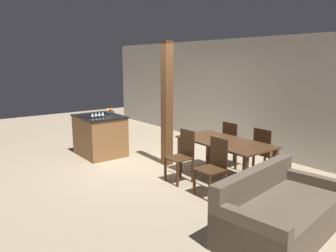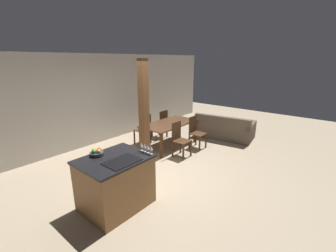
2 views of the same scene
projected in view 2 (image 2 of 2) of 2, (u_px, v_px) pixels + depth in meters
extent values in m
plane|color=tan|center=(158.00, 172.00, 5.26)|extent=(16.00, 16.00, 0.00)
cube|color=beige|center=(87.00, 101.00, 6.59)|extent=(11.20, 0.08, 2.70)
cube|color=olive|center=(116.00, 183.00, 3.93)|extent=(1.11, 0.89, 0.89)
cube|color=black|center=(114.00, 159.00, 3.80)|extent=(1.15, 0.93, 0.04)
cube|color=black|center=(122.00, 161.00, 3.66)|extent=(0.56, 0.40, 0.01)
cylinder|color=#383D47|center=(97.00, 153.00, 3.89)|extent=(0.24, 0.24, 0.05)
sphere|color=red|center=(99.00, 150.00, 3.92)|extent=(0.08, 0.08, 0.08)
sphere|color=gold|center=(94.00, 150.00, 3.90)|extent=(0.08, 0.08, 0.08)
sphere|color=#3D8E38|center=(94.00, 152.00, 3.84)|extent=(0.08, 0.08, 0.08)
sphere|color=yellow|center=(99.00, 151.00, 3.85)|extent=(0.08, 0.08, 0.08)
cylinder|color=silver|center=(151.00, 154.00, 3.93)|extent=(0.06, 0.06, 0.00)
cylinder|color=silver|center=(151.00, 152.00, 3.91)|extent=(0.01, 0.01, 0.07)
cone|color=silver|center=(151.00, 148.00, 3.89)|extent=(0.07, 0.07, 0.07)
cylinder|color=silver|center=(148.00, 153.00, 3.97)|extent=(0.06, 0.06, 0.00)
cylinder|color=silver|center=(148.00, 151.00, 3.96)|extent=(0.01, 0.01, 0.07)
cone|color=silver|center=(148.00, 147.00, 3.94)|extent=(0.07, 0.07, 0.07)
cylinder|color=silver|center=(145.00, 152.00, 4.02)|extent=(0.06, 0.06, 0.00)
cylinder|color=silver|center=(145.00, 150.00, 4.01)|extent=(0.01, 0.01, 0.07)
cone|color=silver|center=(144.00, 146.00, 3.99)|extent=(0.07, 0.07, 0.07)
cylinder|color=silver|center=(141.00, 151.00, 4.07)|extent=(0.06, 0.06, 0.00)
cylinder|color=silver|center=(141.00, 149.00, 4.06)|extent=(0.01, 0.01, 0.07)
cone|color=silver|center=(141.00, 145.00, 4.04)|extent=(0.07, 0.07, 0.07)
cube|color=#51331E|center=(169.00, 123.00, 6.65)|extent=(1.76, 0.91, 0.03)
cube|color=#51331E|center=(161.00, 146.00, 5.92)|extent=(0.07, 0.07, 0.70)
cube|color=#51331E|center=(195.00, 131.00, 7.12)|extent=(0.07, 0.07, 0.70)
cube|color=#51331E|center=(141.00, 139.00, 6.39)|extent=(0.07, 0.07, 0.70)
cube|color=#51331E|center=(176.00, 127.00, 7.60)|extent=(0.07, 0.07, 0.70)
cube|color=#472D19|center=(182.00, 141.00, 5.97)|extent=(0.40, 0.40, 0.02)
cube|color=#472D19|center=(176.00, 131.00, 6.02)|extent=(0.38, 0.02, 0.49)
cube|color=#472D19|center=(183.00, 153.00, 5.80)|extent=(0.04, 0.04, 0.44)
cube|color=#472D19|center=(191.00, 149.00, 6.06)|extent=(0.04, 0.04, 0.44)
cube|color=#472D19|center=(173.00, 149.00, 6.02)|extent=(0.04, 0.04, 0.44)
cube|color=#472D19|center=(180.00, 146.00, 6.28)|extent=(0.04, 0.04, 0.44)
cube|color=#472D19|center=(198.00, 134.00, 6.56)|extent=(0.40, 0.40, 0.02)
cube|color=#472D19|center=(193.00, 124.00, 6.60)|extent=(0.38, 0.02, 0.49)
cube|color=#472D19|center=(200.00, 144.00, 6.38)|extent=(0.04, 0.04, 0.44)
cube|color=#472D19|center=(206.00, 141.00, 6.65)|extent=(0.04, 0.04, 0.44)
cube|color=#472D19|center=(189.00, 141.00, 6.60)|extent=(0.04, 0.04, 0.44)
cube|color=#472D19|center=(196.00, 138.00, 6.86)|extent=(0.04, 0.04, 0.44)
cube|color=#472D19|center=(142.00, 130.00, 6.90)|extent=(0.40, 0.40, 0.02)
cube|color=#472D19|center=(146.00, 123.00, 6.71)|extent=(0.38, 0.02, 0.49)
cube|color=#472D19|center=(143.00, 134.00, 7.20)|extent=(0.04, 0.04, 0.44)
cube|color=#472D19|center=(134.00, 137.00, 6.94)|extent=(0.04, 0.04, 0.44)
cube|color=#472D19|center=(151.00, 137.00, 6.99)|extent=(0.04, 0.04, 0.44)
cube|color=#472D19|center=(142.00, 140.00, 6.72)|extent=(0.04, 0.04, 0.44)
cube|color=#472D19|center=(159.00, 124.00, 7.48)|extent=(0.40, 0.40, 0.02)
cube|color=#472D19|center=(164.00, 118.00, 7.29)|extent=(0.38, 0.02, 0.49)
cube|color=#472D19|center=(159.00, 129.00, 7.79)|extent=(0.04, 0.04, 0.44)
cube|color=#472D19|center=(152.00, 131.00, 7.52)|extent=(0.04, 0.04, 0.44)
cube|color=#472D19|center=(167.00, 131.00, 7.57)|extent=(0.04, 0.04, 0.44)
cube|color=#472D19|center=(160.00, 133.00, 7.31)|extent=(0.04, 0.04, 0.44)
cube|color=brown|center=(225.00, 130.00, 7.59)|extent=(1.20, 1.94, 0.46)
cube|color=brown|center=(222.00, 122.00, 7.16)|extent=(0.42, 1.83, 0.34)
cube|color=brown|center=(251.00, 132.00, 7.15)|extent=(0.96, 0.27, 0.60)
cube|color=brown|center=(202.00, 125.00, 7.99)|extent=(0.96, 0.27, 0.60)
cube|color=brown|center=(144.00, 115.00, 5.31)|extent=(0.18, 0.18, 2.56)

